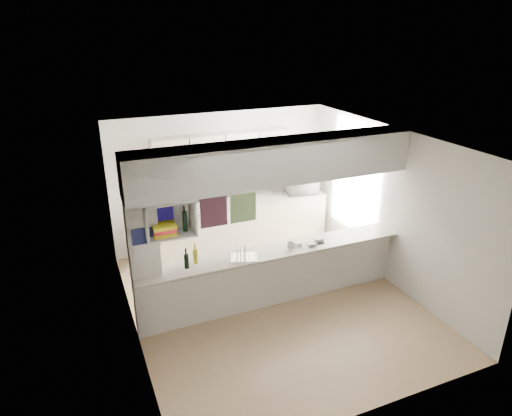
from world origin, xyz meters
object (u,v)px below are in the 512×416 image
microwave (302,185)px  wine_bottles (191,258)px  dish_rack (243,252)px  bowl (304,175)px

microwave → wine_bottles: (-2.85, -2.05, -0.05)m
wine_bottles → dish_rack: bearing=-5.0°
microwave → wine_bottles: microwave is taller
wine_bottles → microwave: bearing=35.8°
bowl → microwave: bearing=172.3°
microwave → bowl: bearing=178.3°
microwave → dish_rack: (-2.09, -2.12, -0.08)m
microwave → wine_bottles: 3.51m
dish_rack → wine_bottles: 0.76m
bowl → dish_rack: size_ratio=0.53×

